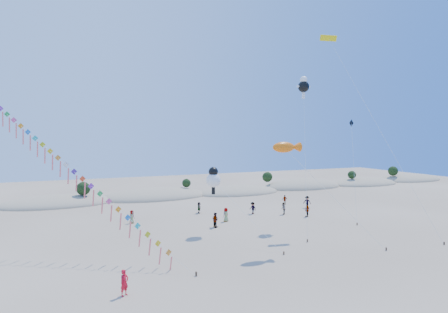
# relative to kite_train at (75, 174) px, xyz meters

# --- Properties ---
(ground) EXTENTS (160.00, 160.00, 0.00)m
(ground) POSITION_rel_kite_train_xyz_m (13.86, -16.51, -7.47)
(ground) COLOR gray
(ground) RESTS_ON ground
(dune_ridge) EXTENTS (145.30, 11.49, 5.57)m
(dune_ridge) POSITION_rel_kite_train_xyz_m (14.92, 28.63, -7.36)
(dune_ridge) COLOR gray
(dune_ridge) RESTS_ON ground
(kite_train) EXTENTS (15.91, 18.24, 14.78)m
(kite_train) POSITION_rel_kite_train_xyz_m (0.00, 0.00, 0.00)
(kite_train) COLOR #3F2D1E
(kite_train) RESTS_ON ground
(fish_kite) EXTENTS (9.81, 5.36, 10.42)m
(fish_kite) POSITION_rel_kite_train_xyz_m (19.04, -6.11, 2.39)
(fish_kite) COLOR #3F2D1E
(fish_kite) RESTS_ON ground
(cartoon_kite_low) EXTENTS (3.87, 10.93, 7.49)m
(cartoon_kite_low) POSITION_rel_kite_train_xyz_m (14.56, 2.02, -1.31)
(cartoon_kite_low) COLOR #3F2D1E
(cartoon_kite_low) RESTS_ON ground
(cartoon_kite_high) EXTENTS (6.71, 9.78, 18.67)m
(cartoon_kite_high) POSITION_rel_kite_train_xyz_m (27.67, 3.46, 9.97)
(cartoon_kite_high) COLOR #3F2D1E
(cartoon_kite_high) RESTS_ON ground
(parafoil_kite) EXTENTS (5.10, 14.08, 23.74)m
(parafoil_kite) POSITION_rel_kite_train_xyz_m (30.27, 1.46, 15.28)
(parafoil_kite) COLOR #3F2D1E
(parafoil_kite) RESTS_ON ground
(dark_kite) EXTENTS (4.93, 6.38, 13.30)m
(dark_kite) POSITION_rel_kite_train_xyz_m (35.24, 2.65, 1.86)
(dark_kite) COLOR #3F2D1E
(dark_kite) RESTS_ON ground
(flyer_foreground) EXTENTS (0.79, 0.73, 1.82)m
(flyer_foreground) POSITION_rel_kite_train_xyz_m (2.67, -11.30, -6.57)
(flyer_foreground) COLOR red
(flyer_foreground) RESTS_ON ground
(beachgoers) EXTENTS (27.38, 10.49, 1.83)m
(beachgoers) POSITION_rel_kite_train_xyz_m (22.13, 8.09, -6.62)
(beachgoers) COLOR slate
(beachgoers) RESTS_ON ground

